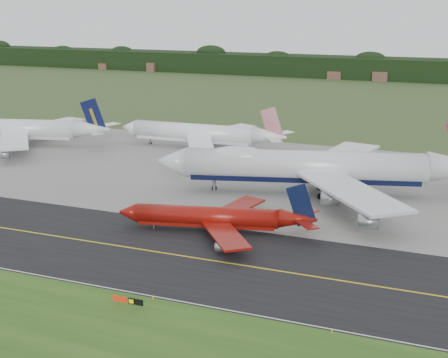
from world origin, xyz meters
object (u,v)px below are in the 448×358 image
taxiway_sign (128,301)px  jet_ba_747 (316,167)px  jet_navy_gold (19,129)px  jet_star_tail (202,134)px  jet_red_737 (218,217)px

taxiway_sign → jet_ba_747: bearing=79.3°
jet_navy_gold → jet_star_tail: bearing=16.4°
taxiway_sign → jet_red_737: bearing=89.3°
jet_ba_747 → taxiway_sign: size_ratio=15.42×
jet_red_737 → jet_navy_gold: 96.85m
jet_star_tail → taxiway_sign: bearing=-72.7°
jet_navy_gold → taxiway_sign: bearing=-44.0°
jet_red_737 → jet_navy_gold: bearing=150.5°
jet_red_737 → taxiway_sign: jet_red_737 is taller
jet_red_737 → jet_navy_gold: (-84.30, 47.64, 2.10)m
jet_navy_gold → taxiway_sign: size_ratio=12.00×
jet_red_737 → jet_star_tail: 70.41m
jet_ba_747 → jet_navy_gold: bearing=169.9°
jet_navy_gold → taxiway_sign: 116.62m
jet_ba_747 → jet_red_737: size_ratio=1.97×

